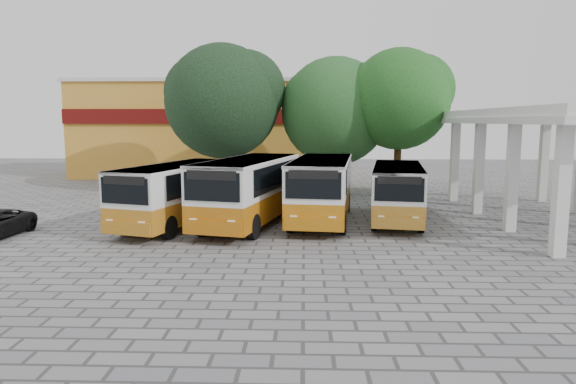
{
  "coord_description": "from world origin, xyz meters",
  "views": [
    {
      "loc": [
        -1.24,
        -20.74,
        4.82
      ],
      "look_at": [
        -2.0,
        3.23,
        1.5
      ],
      "focal_mm": 32.0,
      "sensor_mm": 36.0,
      "label": 1
    }
  ],
  "objects_px": {
    "bus_far_right": "(398,189)",
    "bus_far_left": "(177,191)",
    "bus_centre_left": "(249,187)",
    "bus_centre_right": "(322,186)"
  },
  "relations": [
    {
      "from": "bus_centre_left",
      "to": "bus_far_left",
      "type": "bearing_deg",
      "value": -161.79
    },
    {
      "from": "bus_centre_right",
      "to": "bus_far_left",
      "type": "bearing_deg",
      "value": -162.93
    },
    {
      "from": "bus_far_left",
      "to": "bus_far_right",
      "type": "height_order",
      "value": "bus_far_left"
    },
    {
      "from": "bus_centre_left",
      "to": "bus_centre_right",
      "type": "bearing_deg",
      "value": 28.73
    },
    {
      "from": "bus_far_right",
      "to": "bus_far_left",
      "type": "bearing_deg",
      "value": -162.83
    },
    {
      "from": "bus_centre_right",
      "to": "bus_far_right",
      "type": "relative_size",
      "value": 1.11
    },
    {
      "from": "bus_far_left",
      "to": "bus_centre_left",
      "type": "xyz_separation_m",
      "value": [
        3.29,
        0.28,
        0.14
      ]
    },
    {
      "from": "bus_far_left",
      "to": "bus_centre_left",
      "type": "relative_size",
      "value": 0.93
    },
    {
      "from": "bus_far_left",
      "to": "bus_far_right",
      "type": "xyz_separation_m",
      "value": [
        10.35,
        1.43,
        -0.08
      ]
    },
    {
      "from": "bus_centre_left",
      "to": "bus_centre_right",
      "type": "relative_size",
      "value": 1.04
    }
  ]
}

